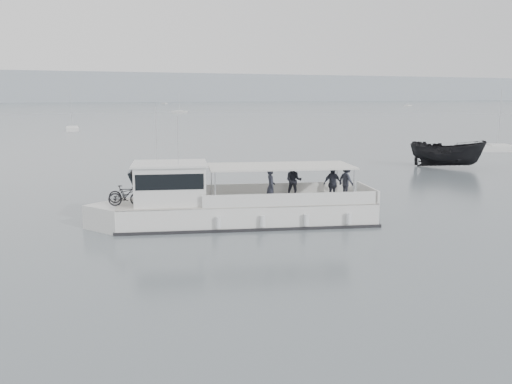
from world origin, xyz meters
name	(u,v)px	position (x,y,z in m)	size (l,w,h in m)	color
ground	(147,227)	(0.00, 0.00, 0.00)	(1400.00, 1400.00, 0.00)	slate
headland	(2,87)	(0.00, 560.00, 14.00)	(1400.00, 90.00, 28.00)	#939EA8
tour_boat	(222,205)	(3.61, -0.90, 1.00)	(14.46, 7.02, 6.10)	silver
dark_motorboat	(447,154)	(30.30, 12.23, 1.26)	(2.46, 6.54, 2.52)	black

